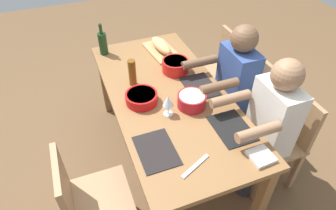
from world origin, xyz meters
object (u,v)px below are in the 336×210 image
(chair_near_right, at_px, (220,68))
(bread_loaf, at_px, (161,46))
(diner_near_left, at_px, (268,122))
(serving_bowl_salad, at_px, (141,97))
(cutting_board, at_px, (161,51))
(chair_near_left, at_px, (281,136))
(wine_glass, at_px, (168,102))
(napkin_stack, at_px, (261,156))
(dining_table, at_px, (168,103))
(beer_bottle, at_px, (132,73))
(diner_near_center, at_px, (232,83))
(chair_near_center, at_px, (246,97))
(wine_bottle, at_px, (103,43))
(chair_far_left, at_px, (86,198))
(serving_bowl_greens, at_px, (175,65))
(serving_bowl_pasta, at_px, (192,100))

(chair_near_right, bearing_deg, bread_loaf, 79.53)
(diner_near_left, distance_m, serving_bowl_salad, 0.92)
(chair_near_right, xyz_separation_m, cutting_board, (0.11, 0.58, 0.27))
(chair_near_left, distance_m, diner_near_left, 0.28)
(bread_loaf, bearing_deg, wine_glass, 163.18)
(napkin_stack, bearing_deg, dining_table, 21.59)
(beer_bottle, bearing_deg, diner_near_center, -105.55)
(chair_near_center, distance_m, wine_bottle, 1.37)
(dining_table, relative_size, serving_bowl_salad, 7.59)
(chair_far_left, relative_size, napkin_stack, 6.07)
(chair_near_right, xyz_separation_m, diner_near_center, (-0.50, 0.18, 0.21))
(chair_far_left, relative_size, cutting_board, 2.12)
(chair_near_right, distance_m, cutting_board, 0.65)
(diner_near_center, relative_size, napkin_stack, 8.57)
(serving_bowl_greens, distance_m, wine_glass, 0.54)
(diner_near_center, height_order, napkin_stack, diner_near_center)
(serving_bowl_salad, bearing_deg, chair_near_right, -62.10)
(chair_near_center, relative_size, cutting_board, 2.12)
(wine_glass, distance_m, napkin_stack, 0.69)
(wine_glass, bearing_deg, diner_near_center, -72.12)
(diner_near_center, bearing_deg, napkin_stack, 161.46)
(dining_table, bearing_deg, cutting_board, -15.34)
(diner_near_left, xyz_separation_m, bread_loaf, (1.10, 0.40, 0.11))
(bread_loaf, distance_m, wine_glass, 0.85)
(bread_loaf, bearing_deg, diner_near_left, -159.96)
(diner_near_center, relative_size, cutting_board, 3.00)
(diner_near_center, xyz_separation_m, serving_bowl_greens, (0.27, 0.40, 0.10))
(chair_near_right, height_order, serving_bowl_pasta, chair_near_right)
(dining_table, distance_m, wine_bottle, 0.85)
(chair_near_left, xyz_separation_m, bread_loaf, (1.10, 0.58, 0.32))
(chair_far_left, bearing_deg, chair_near_right, -56.54)
(chair_near_right, height_order, chair_near_center, same)
(serving_bowl_pasta, bearing_deg, beer_bottle, 38.69)
(serving_bowl_greens, height_order, wine_glass, wine_glass)
(chair_near_center, distance_m, chair_near_left, 0.50)
(dining_table, relative_size, diner_near_center, 1.50)
(chair_far_left, height_order, napkin_stack, chair_far_left)
(serving_bowl_greens, distance_m, beer_bottle, 0.39)
(diner_near_left, distance_m, bread_loaf, 1.18)
(diner_near_left, bearing_deg, dining_table, 48.82)
(chair_near_right, distance_m, chair_far_left, 1.80)
(wine_bottle, xyz_separation_m, napkin_stack, (-1.54, -0.64, -0.10))
(dining_table, xyz_separation_m, bread_loaf, (0.60, -0.17, 0.15))
(serving_bowl_salad, distance_m, wine_bottle, 0.79)
(serving_bowl_salad, relative_size, wine_glass, 1.43)
(chair_near_right, xyz_separation_m, serving_bowl_greens, (-0.23, 0.58, 0.32))
(chair_near_center, bearing_deg, serving_bowl_greens, 65.23)
(serving_bowl_greens, bearing_deg, napkin_stack, -172.50)
(chair_near_right, relative_size, serving_bowl_salad, 3.57)
(chair_far_left, bearing_deg, cutting_board, -39.79)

